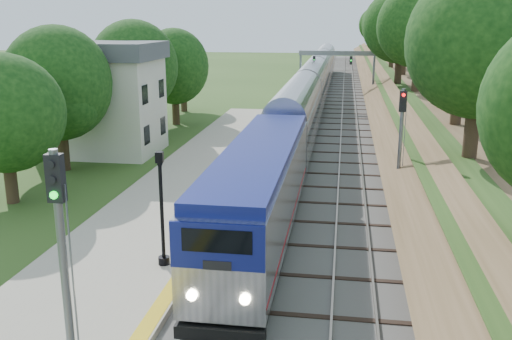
% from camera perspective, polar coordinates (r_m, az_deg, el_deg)
% --- Properties ---
extents(trackbed, '(9.50, 170.00, 0.28)m').
position_cam_1_polar(trackbed, '(69.58, 7.61, 6.90)').
color(trackbed, '#4C4944').
rests_on(trackbed, ground).
extents(platform, '(6.40, 68.00, 0.38)m').
position_cam_1_polar(platform, '(27.98, -9.69, -4.94)').
color(platform, '#AEA58D').
rests_on(platform, ground).
extents(yellow_stripe, '(0.55, 68.00, 0.01)m').
position_cam_1_polar(yellow_stripe, '(27.17, -3.97, -4.93)').
color(yellow_stripe, gold).
rests_on(yellow_stripe, platform).
extents(embankment, '(10.64, 170.00, 11.70)m').
position_cam_1_polar(embankment, '(69.68, 14.61, 8.13)').
color(embankment, brown).
rests_on(embankment, ground).
extents(station_building, '(8.60, 6.60, 8.00)m').
position_cam_1_polar(station_building, '(42.98, -15.28, 7.03)').
color(station_building, silver).
rests_on(station_building, ground).
extents(signal_gantry, '(8.40, 0.38, 6.20)m').
position_cam_1_polar(signal_gantry, '(64.09, 8.07, 10.48)').
color(signal_gantry, slate).
rests_on(signal_gantry, ground).
extents(trees_behind_platform, '(7.82, 53.32, 7.21)m').
position_cam_1_polar(trees_behind_platform, '(33.35, -17.30, 5.51)').
color(trees_behind_platform, '#332316').
rests_on(trees_behind_platform, ground).
extents(train, '(2.82, 93.86, 4.14)m').
position_cam_1_polar(train, '(61.26, 5.60, 7.85)').
color(train, black).
rests_on(train, trackbed).
extents(lamppost_far, '(0.44, 0.44, 4.47)m').
position_cam_1_polar(lamppost_far, '(21.93, -9.38, -4.50)').
color(lamppost_far, black).
rests_on(lamppost_far, platform).
extents(signal_platform, '(0.38, 0.30, 6.42)m').
position_cam_1_polar(signal_platform, '(14.05, -18.78, -7.90)').
color(signal_platform, slate).
rests_on(signal_platform, platform).
extents(signal_farside, '(0.34, 0.27, 6.24)m').
position_cam_1_polar(signal_farside, '(28.63, 14.25, 3.06)').
color(signal_farside, slate).
rests_on(signal_farside, ground).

